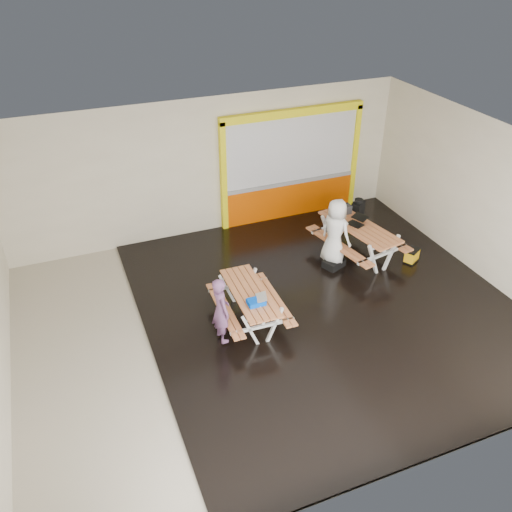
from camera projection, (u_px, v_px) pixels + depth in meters
name	position (u px, v px, depth m)	size (l,w,h in m)	color
room	(274.00, 246.00, 10.01)	(10.02, 8.02, 3.52)	beige
deck	(326.00, 304.00, 11.32)	(7.50, 7.98, 0.05)	black
kiosk	(291.00, 168.00, 13.95)	(3.88, 0.16, 3.00)	#D74C00
picnic_table_left	(250.00, 299.00, 10.55)	(1.32, 1.91, 0.75)	#C37647
picnic_table_right	(359.00, 233.00, 12.60)	(1.85, 2.40, 0.87)	#C37647
person_left	(221.00, 310.00, 9.92)	(0.50, 0.33, 1.37)	#6A426A
person_right	(335.00, 232.00, 12.18)	(0.78, 0.51, 1.59)	white
laptop_left	(257.00, 300.00, 10.14)	(0.41, 0.39, 0.15)	silver
laptop_right	(357.00, 222.00, 12.55)	(0.52, 0.49, 0.17)	black
blue_pouch	(256.00, 302.00, 10.10)	(0.33, 0.23, 0.10)	#0043CD
toolbox	(341.00, 210.00, 12.95)	(0.48, 0.25, 0.27)	black
backpack	(358.00, 210.00, 13.37)	(0.40, 0.36, 0.56)	black
dark_case	(334.00, 263.00, 12.46)	(0.47, 0.35, 0.18)	black
fluke_bag	(412.00, 256.00, 12.61)	(0.46, 0.41, 0.33)	black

